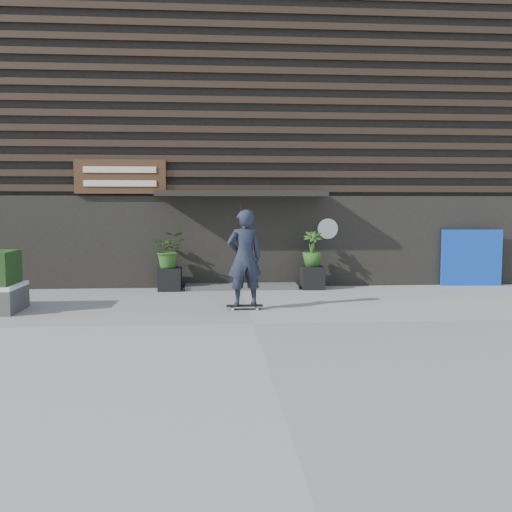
{
  "coord_description": "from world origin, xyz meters",
  "views": [
    {
      "loc": [
        -0.72,
        -10.36,
        2.19
      ],
      "look_at": [
        0.21,
        2.09,
        1.1
      ],
      "focal_mm": 39.24,
      "sensor_mm": 36.0,
      "label": 1
    }
  ],
  "objects": [
    {
      "name": "ground",
      "position": [
        0.0,
        0.0,
        0.0
      ],
      "size": [
        80.0,
        80.0,
        0.0
      ],
      "primitive_type": "plane",
      "color": "gray",
      "rests_on": "ground"
    },
    {
      "name": "entrance_step",
      "position": [
        0.0,
        4.6,
        0.06
      ],
      "size": [
        3.0,
        0.8,
        0.12
      ],
      "primitive_type": "cube",
      "color": "#4A4947",
      "rests_on": "ground"
    },
    {
      "name": "planter_pot_left",
      "position": [
        -1.9,
        4.4,
        0.3
      ],
      "size": [
        0.6,
        0.6,
        0.6
      ],
      "primitive_type": "cube",
      "color": "black",
      "rests_on": "ground"
    },
    {
      "name": "bamboo_left",
      "position": [
        -1.9,
        4.4,
        1.08
      ],
      "size": [
        0.86,
        0.75,
        0.96
      ],
      "primitive_type": "imported",
      "color": "#2D591E",
      "rests_on": "planter_pot_left"
    },
    {
      "name": "planter_pot_right",
      "position": [
        1.9,
        4.4,
        0.3
      ],
      "size": [
        0.6,
        0.6,
        0.6
      ],
      "primitive_type": "cube",
      "color": "black",
      "rests_on": "ground"
    },
    {
      "name": "bamboo_right",
      "position": [
        1.9,
        4.4,
        1.08
      ],
      "size": [
        0.54,
        0.54,
        0.96
      ],
      "primitive_type": "imported",
      "color": "#2D591E",
      "rests_on": "planter_pot_right"
    },
    {
      "name": "blue_tarp",
      "position": [
        6.45,
        4.7,
        0.78
      ],
      "size": [
        1.68,
        0.23,
        1.57
      ],
      "primitive_type": "cube",
      "rotation": [
        0.0,
        0.0,
        -0.07
      ],
      "color": "#0D38AF",
      "rests_on": "ground"
    },
    {
      "name": "building",
      "position": [
        -0.0,
        9.96,
        3.99
      ],
      "size": [
        18.0,
        11.0,
        8.0
      ],
      "color": "black",
      "rests_on": "ground"
    },
    {
      "name": "skateboarder",
      "position": [
        -0.08,
        1.47,
        1.11
      ],
      "size": [
        0.81,
        0.6,
        2.14
      ],
      "color": "black",
      "rests_on": "ground"
    }
  ]
}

